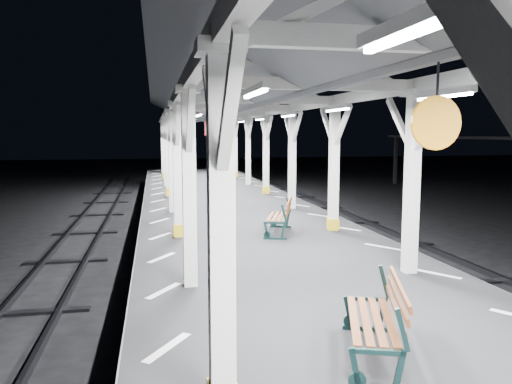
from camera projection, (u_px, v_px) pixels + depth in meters
name	position (u px, v px, depth m)	size (l,w,h in m)	color
ground	(277.00, 297.00, 10.86)	(120.00, 120.00, 0.00)	black
platform	(277.00, 275.00, 10.80)	(6.00, 50.00, 1.00)	black
hazard_stripes_left	(162.00, 258.00, 10.25)	(1.00, 48.00, 0.01)	silver
hazard_stripes_right	(383.00, 247.00, 11.23)	(1.00, 48.00, 0.01)	silver
track_left	(32.00, 310.00, 9.85)	(2.20, 60.00, 0.16)	#2D2D33
track_right	(481.00, 280.00, 11.84)	(2.20, 60.00, 0.16)	#2D2D33
canopy	(278.00, 84.00, 10.31)	(5.40, 49.00, 4.65)	silver
bench_near	(380.00, 318.00, 5.64)	(1.12, 1.75, 0.89)	#122A2B
bench_mid	(282.00, 216.00, 12.70)	(1.07, 1.70, 0.86)	#122A2B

